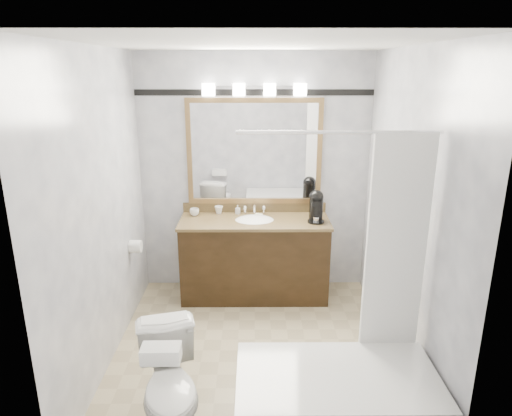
# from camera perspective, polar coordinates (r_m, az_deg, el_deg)

# --- Properties ---
(room) EXTENTS (2.42, 2.62, 2.52)m
(room) POSITION_cam_1_polar(r_m,az_deg,el_deg) (3.57, -0.16, -0.59)
(room) COLOR tan
(room) RESTS_ON ground
(vanity) EXTENTS (1.53, 0.58, 0.97)m
(vanity) POSITION_cam_1_polar(r_m,az_deg,el_deg) (4.81, -0.19, -6.08)
(vanity) COLOR black
(vanity) RESTS_ON ground
(mirror) EXTENTS (1.40, 0.04, 1.10)m
(mirror) POSITION_cam_1_polar(r_m,az_deg,el_deg) (4.76, -0.21, 7.01)
(mirror) COLOR olive
(mirror) RESTS_ON room
(vanity_light_bar) EXTENTS (1.02, 0.14, 0.12)m
(vanity_light_bar) POSITION_cam_1_polar(r_m,az_deg,el_deg) (4.63, -0.21, 14.62)
(vanity_light_bar) COLOR silver
(vanity_light_bar) RESTS_ON room
(accent_stripe) EXTENTS (2.40, 0.01, 0.06)m
(accent_stripe) POSITION_cam_1_polar(r_m,az_deg,el_deg) (4.70, -0.21, 14.25)
(accent_stripe) COLOR black
(accent_stripe) RESTS_ON room
(bathtub) EXTENTS (1.30, 0.75, 1.96)m
(bathtub) POSITION_cam_1_polar(r_m,az_deg,el_deg) (3.29, 10.36, -21.92)
(bathtub) COLOR white
(bathtub) RESTS_ON ground
(tp_roll) EXTENTS (0.11, 0.12, 0.12)m
(tp_roll) POSITION_cam_1_polar(r_m,az_deg,el_deg) (4.53, -14.82, -4.67)
(tp_roll) COLOR white
(tp_roll) RESTS_ON room
(toilet) EXTENTS (0.56, 0.77, 0.70)m
(toilet) POSITION_cam_1_polar(r_m,az_deg,el_deg) (3.22, -10.59, -21.20)
(toilet) COLOR white
(toilet) RESTS_ON ground
(tissue_box) EXTENTS (0.23, 0.13, 0.09)m
(tissue_box) POSITION_cam_1_polar(r_m,az_deg,el_deg) (2.83, -11.78, -17.37)
(tissue_box) COLOR white
(tissue_box) RESTS_ON toilet
(coffee_maker) EXTENTS (0.17, 0.21, 0.32)m
(coffee_maker) POSITION_cam_1_polar(r_m,az_deg,el_deg) (4.61, 7.53, 0.33)
(coffee_maker) COLOR black
(coffee_maker) RESTS_ON vanity
(cup_left) EXTENTS (0.12, 0.12, 0.08)m
(cup_left) POSITION_cam_1_polar(r_m,az_deg,el_deg) (4.82, -7.71, -0.50)
(cup_left) COLOR white
(cup_left) RESTS_ON vanity
(cup_right) EXTENTS (0.12, 0.12, 0.08)m
(cup_right) POSITION_cam_1_polar(r_m,az_deg,el_deg) (4.86, -4.67, -0.23)
(cup_right) COLOR white
(cup_right) RESTS_ON vanity
(soap_bottle_a) EXTENTS (0.05, 0.05, 0.09)m
(soap_bottle_a) POSITION_cam_1_polar(r_m,az_deg,el_deg) (4.84, -2.30, -0.18)
(soap_bottle_a) COLOR white
(soap_bottle_a) RESTS_ON vanity
(soap_bar) EXTENTS (0.08, 0.07, 0.02)m
(soap_bar) POSITION_cam_1_polar(r_m,az_deg,el_deg) (4.77, 0.32, -0.88)
(soap_bar) COLOR beige
(soap_bar) RESTS_ON vanity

